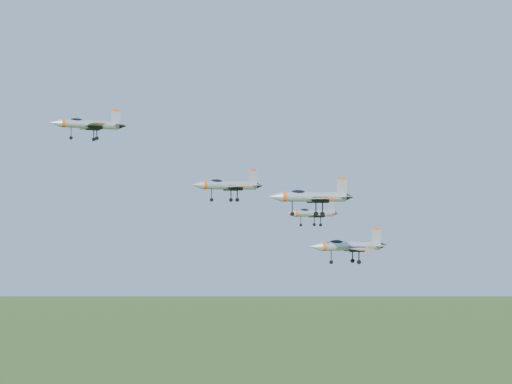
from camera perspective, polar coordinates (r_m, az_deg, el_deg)
name	(u,v)px	position (r m, az deg, el deg)	size (l,w,h in m)	color
jet_lead	(88,124)	(125.02, -13.29, 5.30)	(13.15, 10.82, 3.52)	#9FA3AB
jet_left_high	(227,185)	(111.86, -2.31, 0.56)	(12.54, 10.39, 3.35)	#9FA3AB
jet_right_high	(311,197)	(96.86, 4.42, -0.36)	(12.63, 10.49, 3.38)	#9FA3AB
jet_left_low	(312,213)	(128.17, 4.53, -1.69)	(11.36, 9.43, 3.04)	#9FA3AB
jet_right_low	(348,246)	(108.05, 7.39, -4.29)	(12.86, 10.70, 3.44)	#9FA3AB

